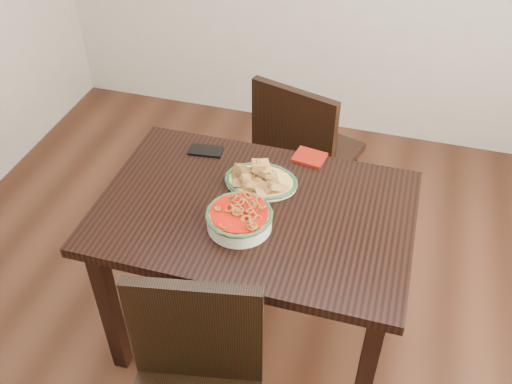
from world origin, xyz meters
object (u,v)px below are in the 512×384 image
(fish_plate, at_px, (261,175))
(noodle_bowl, at_px, (239,217))
(smartphone, at_px, (206,151))
(dining_table, at_px, (255,228))
(chair_far, at_px, (303,151))

(fish_plate, relative_size, noodle_bowl, 1.16)
(noodle_bowl, distance_m, smartphone, 0.46)
(dining_table, relative_size, noodle_bowl, 4.82)
(dining_table, relative_size, smartphone, 8.33)
(noodle_bowl, relative_size, smartphone, 1.73)
(dining_table, bearing_deg, smartphone, 136.54)
(chair_far, distance_m, noodle_bowl, 0.88)
(noodle_bowl, bearing_deg, chair_far, 86.29)
(chair_far, distance_m, smartphone, 0.61)
(chair_far, relative_size, smartphone, 6.45)
(fish_plate, height_order, smartphone, fish_plate)
(fish_plate, bearing_deg, noodle_bowl, -92.07)
(dining_table, height_order, noodle_bowl, noodle_bowl)
(dining_table, bearing_deg, chair_far, 87.64)
(noodle_bowl, xyz_separation_m, smartphone, (-0.26, 0.38, -0.04))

